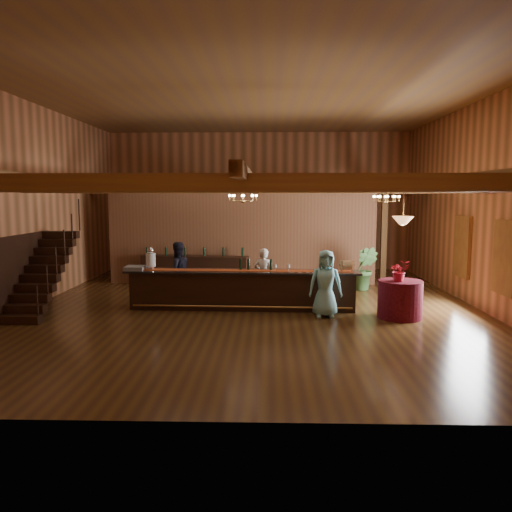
{
  "coord_description": "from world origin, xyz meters",
  "views": [
    {
      "loc": [
        0.43,
        -13.3,
        3.0
      ],
      "look_at": [
        0.05,
        0.82,
        1.28
      ],
      "focal_mm": 35.0,
      "sensor_mm": 36.0,
      "label": 1
    }
  ],
  "objects_px": {
    "tasting_bar": "(242,290)",
    "pendant_lamp": "(403,220)",
    "guest": "(325,284)",
    "beverage_dispenser": "(151,259)",
    "bartender": "(264,275)",
    "chandelier_left": "(243,198)",
    "staff_second": "(177,272)",
    "raffle_drum": "(347,265)",
    "round_table": "(400,299)",
    "chandelier_right": "(387,198)",
    "floor_plant": "(365,268)",
    "backbar_shelf": "(195,271)"
  },
  "relations": [
    {
      "from": "beverage_dispenser",
      "to": "bartender",
      "type": "xyz_separation_m",
      "value": [
        3.01,
        0.68,
        -0.55
      ]
    },
    {
      "from": "beverage_dispenser",
      "to": "backbar_shelf",
      "type": "relative_size",
      "value": 0.17
    },
    {
      "from": "raffle_drum",
      "to": "bartender",
      "type": "bearing_deg",
      "value": 155.96
    },
    {
      "from": "bartender",
      "to": "staff_second",
      "type": "distance_m",
      "value": 2.45
    },
    {
      "from": "bartender",
      "to": "staff_second",
      "type": "bearing_deg",
      "value": 14.75
    },
    {
      "from": "backbar_shelf",
      "to": "staff_second",
      "type": "bearing_deg",
      "value": -84.79
    },
    {
      "from": "raffle_drum",
      "to": "chandelier_left",
      "type": "bearing_deg",
      "value": 153.73
    },
    {
      "from": "floor_plant",
      "to": "chandelier_left",
      "type": "bearing_deg",
      "value": -157.92
    },
    {
      "from": "chandelier_left",
      "to": "pendant_lamp",
      "type": "relative_size",
      "value": 0.89
    },
    {
      "from": "staff_second",
      "to": "bartender",
      "type": "bearing_deg",
      "value": 145.93
    },
    {
      "from": "beverage_dispenser",
      "to": "bartender",
      "type": "height_order",
      "value": "beverage_dispenser"
    },
    {
      "from": "raffle_drum",
      "to": "bartender",
      "type": "relative_size",
      "value": 0.22
    },
    {
      "from": "beverage_dispenser",
      "to": "staff_second",
      "type": "bearing_deg",
      "value": 52.31
    },
    {
      "from": "beverage_dispenser",
      "to": "chandelier_left",
      "type": "xyz_separation_m",
      "value": [
        2.42,
        1.08,
        1.62
      ]
    },
    {
      "from": "tasting_bar",
      "to": "round_table",
      "type": "height_order",
      "value": "tasting_bar"
    },
    {
      "from": "raffle_drum",
      "to": "pendant_lamp",
      "type": "height_order",
      "value": "pendant_lamp"
    },
    {
      "from": "backbar_shelf",
      "to": "chandelier_left",
      "type": "xyz_separation_m",
      "value": [
        1.73,
        -2.17,
        2.43
      ]
    },
    {
      "from": "chandelier_right",
      "to": "guest",
      "type": "relative_size",
      "value": 0.48
    },
    {
      "from": "tasting_bar",
      "to": "bartender",
      "type": "bearing_deg",
      "value": 57.52
    },
    {
      "from": "pendant_lamp",
      "to": "guest",
      "type": "distance_m",
      "value": 2.41
    },
    {
      "from": "beverage_dispenser",
      "to": "chandelier_right",
      "type": "xyz_separation_m",
      "value": [
        6.69,
        2.08,
        1.59
      ]
    },
    {
      "from": "round_table",
      "to": "bartender",
      "type": "relative_size",
      "value": 0.7
    },
    {
      "from": "round_table",
      "to": "chandelier_left",
      "type": "height_order",
      "value": "chandelier_left"
    },
    {
      "from": "floor_plant",
      "to": "bartender",
      "type": "bearing_deg",
      "value": -148.78
    },
    {
      "from": "backbar_shelf",
      "to": "guest",
      "type": "xyz_separation_m",
      "value": [
        3.87,
        -4.19,
        0.33
      ]
    },
    {
      "from": "chandelier_right",
      "to": "chandelier_left",
      "type": "bearing_deg",
      "value": -166.79
    },
    {
      "from": "bartender",
      "to": "backbar_shelf",
      "type": "bearing_deg",
      "value": -31.93
    },
    {
      "from": "backbar_shelf",
      "to": "bartender",
      "type": "bearing_deg",
      "value": -39.84
    },
    {
      "from": "tasting_bar",
      "to": "pendant_lamp",
      "type": "height_order",
      "value": "pendant_lamp"
    },
    {
      "from": "pendant_lamp",
      "to": "bartender",
      "type": "xyz_separation_m",
      "value": [
        -3.37,
        1.69,
        -1.63
      ]
    },
    {
      "from": "round_table",
      "to": "staff_second",
      "type": "xyz_separation_m",
      "value": [
        -5.81,
        1.74,
        0.39
      ]
    },
    {
      "from": "round_table",
      "to": "guest",
      "type": "bearing_deg",
      "value": 177.92
    },
    {
      "from": "round_table",
      "to": "chandelier_left",
      "type": "xyz_separation_m",
      "value": [
        -3.96,
        2.09,
        2.47
      ]
    },
    {
      "from": "raffle_drum",
      "to": "staff_second",
      "type": "distance_m",
      "value": 4.73
    },
    {
      "from": "tasting_bar",
      "to": "raffle_drum",
      "type": "distance_m",
      "value": 2.81
    },
    {
      "from": "staff_second",
      "to": "guest",
      "type": "distance_m",
      "value": 4.33
    },
    {
      "from": "round_table",
      "to": "guest",
      "type": "relative_size",
      "value": 0.64
    },
    {
      "from": "raffle_drum",
      "to": "chandelier_left",
      "type": "height_order",
      "value": "chandelier_left"
    },
    {
      "from": "raffle_drum",
      "to": "round_table",
      "type": "xyz_separation_m",
      "value": [
        1.21,
        -0.73,
        -0.74
      ]
    },
    {
      "from": "round_table",
      "to": "pendant_lamp",
      "type": "distance_m",
      "value": 1.94
    },
    {
      "from": "guest",
      "to": "floor_plant",
      "type": "height_order",
      "value": "guest"
    },
    {
      "from": "backbar_shelf",
      "to": "floor_plant",
      "type": "distance_m",
      "value": 5.55
    },
    {
      "from": "beverage_dispenser",
      "to": "chandelier_left",
      "type": "distance_m",
      "value": 3.1
    },
    {
      "from": "guest",
      "to": "beverage_dispenser",
      "type": "bearing_deg",
      "value": 169.61
    },
    {
      "from": "pendant_lamp",
      "to": "bartender",
      "type": "distance_m",
      "value": 4.11
    },
    {
      "from": "backbar_shelf",
      "to": "chandelier_right",
      "type": "bearing_deg",
      "value": -2.99
    },
    {
      "from": "pendant_lamp",
      "to": "beverage_dispenser",
      "type": "bearing_deg",
      "value": 170.99
    },
    {
      "from": "chandelier_right",
      "to": "pendant_lamp",
      "type": "xyz_separation_m",
      "value": [
        -0.31,
        -3.09,
        -0.51
      ]
    },
    {
      "from": "tasting_bar",
      "to": "beverage_dispenser",
      "type": "distance_m",
      "value": 2.58
    },
    {
      "from": "round_table",
      "to": "chandelier_right",
      "type": "xyz_separation_m",
      "value": [
        0.31,
        3.09,
        2.44
      ]
    }
  ]
}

